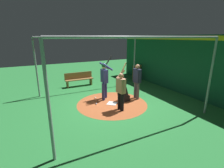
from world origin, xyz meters
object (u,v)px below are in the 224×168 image
at_px(bat_rack, 140,73).
at_px(baseball_0, 96,104).
at_px(umpire, 137,80).
at_px(bench, 79,79).
at_px(home_plate, 112,103).
at_px(baseball_1, 95,98).
at_px(visitor, 121,89).
at_px(batter, 105,77).
at_px(catcher, 124,94).

bearing_deg(bat_rack, baseball_0, 33.15).
relative_size(umpire, baseball_0, 23.43).
bearing_deg(umpire, bench, -61.03).
xyz_separation_m(umpire, baseball_0, (2.09, -0.16, -0.93)).
height_order(bench, baseball_0, bench).
height_order(umpire, bat_rack, umpire).
bearing_deg(home_plate, bench, -81.43).
relative_size(bench, baseball_1, 23.56).
bearing_deg(bench, bat_rack, 175.45).
distance_m(visitor, bat_rack, 5.52).
height_order(home_plate, visitor, visitor).
bearing_deg(bat_rack, batter, 32.32).
xyz_separation_m(batter, visitor, (-0.07, 1.48, -0.18)).
bearing_deg(baseball_1, catcher, 141.08).
xyz_separation_m(catcher, bench, (1.19, -3.47, 0.09)).
distance_m(bat_rack, baseball_0, 5.46).
bearing_deg(home_plate, baseball_0, -16.98).
height_order(catcher, bat_rack, bat_rack).
relative_size(catcher, baseball_0, 12.47).
bearing_deg(catcher, visitor, 53.02).
bearing_deg(bench, baseball_1, 91.88).
height_order(catcher, umpire, umpire).
height_order(umpire, bench, umpire).
bearing_deg(bench, batter, 99.92).
relative_size(bench, baseball_0, 23.56).
bearing_deg(umpire, baseball_1, -26.21).
height_order(home_plate, baseball_1, baseball_1).
relative_size(baseball_0, baseball_1, 1.00).
distance_m(visitor, bench, 4.36).
distance_m(catcher, visitor, 1.18).
height_order(bat_rack, bench, bat_rack).
relative_size(umpire, bat_rack, 1.47).
xyz_separation_m(batter, bat_rack, (-3.90, -2.47, -0.61)).
xyz_separation_m(home_plate, baseball_1, (0.45, -0.96, 0.03)).
bearing_deg(visitor, umpire, -154.81).
distance_m(catcher, baseball_0, 1.39).
bearing_deg(bench, home_plate, 98.57).
xyz_separation_m(catcher, umpire, (-0.74, 0.02, 0.62)).
relative_size(home_plate, catcher, 0.45).
bearing_deg(batter, baseball_0, 37.79).
height_order(batter, baseball_1, batter).
xyz_separation_m(umpire, bat_rack, (-2.46, -3.14, -0.48)).
bearing_deg(baseball_0, bat_rack, -146.85).
bearing_deg(baseball_0, umpire, 175.60).
relative_size(batter, bench, 1.23).
height_order(batter, baseball_0, batter).
bearing_deg(catcher, baseball_0, -6.07).
bearing_deg(visitor, bench, -88.15).
xyz_separation_m(umpire, baseball_1, (1.85, -0.91, -0.93)).
xyz_separation_m(home_plate, bat_rack, (-3.86, -3.19, 0.48)).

